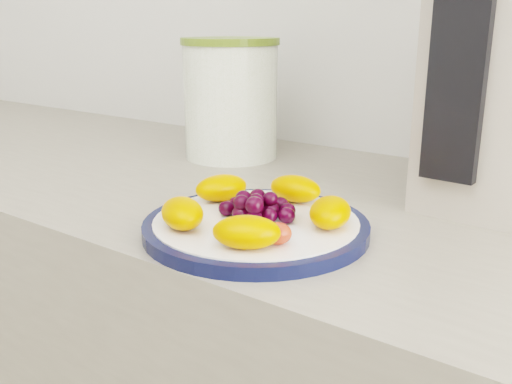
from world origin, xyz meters
The scene contains 6 objects.
plate_rim centered at (-0.05, 1.03, 0.91)m, with size 0.26×0.26×0.01m, color black.
plate_face centered at (-0.05, 1.03, 0.91)m, with size 0.24×0.24×0.02m, color white.
canister centered at (-0.32, 1.32, 1.00)m, with size 0.16×0.16×0.20m, color #527114.
canister_lid centered at (-0.32, 1.32, 1.10)m, with size 0.17×0.17×0.01m, color #5D7424.
appliance_panel centered at (0.11, 1.20, 1.09)m, with size 0.06×0.02×0.28m, color black.
fruit_plate centered at (-0.05, 1.03, 0.93)m, with size 0.23×0.22×0.03m.
Camera 1 is at (0.31, 0.53, 1.14)m, focal length 40.00 mm.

